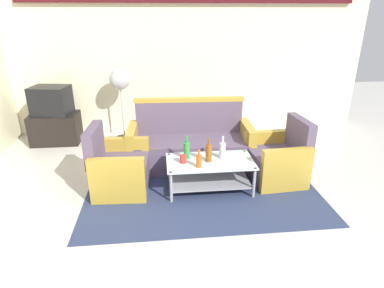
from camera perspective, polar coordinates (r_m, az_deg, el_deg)
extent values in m
plane|color=beige|center=(3.74, 4.54, -12.90)|extent=(14.00, 14.00, 0.00)
cube|color=beige|center=(6.14, -0.29, 15.27)|extent=(6.52, 0.12, 2.80)
cube|color=#2D3856|center=(4.35, 1.62, -7.31)|extent=(2.95, 2.14, 0.01)
cube|color=#5B4C60|center=(4.79, -0.26, -1.48)|extent=(1.62, 0.76, 0.42)
cube|color=#5B4C60|center=(4.93, -0.51, 4.81)|extent=(1.60, 0.20, 0.48)
cube|color=#B79333|center=(4.87, 9.64, -0.11)|extent=(0.14, 0.70, 0.62)
cube|color=#B79333|center=(4.78, -10.37, -0.64)|extent=(0.14, 0.70, 0.62)
cube|color=#B79333|center=(4.86, -0.52, 7.85)|extent=(1.64, 0.16, 0.06)
cube|color=#5B4C60|center=(4.27, -12.20, -5.30)|extent=(0.69, 0.64, 0.40)
cube|color=#5B4C60|center=(4.16, -16.88, -0.10)|extent=(0.15, 0.61, 0.45)
cube|color=#B79333|center=(4.53, -11.67, -2.35)|extent=(0.66, 0.14, 0.58)
cube|color=#B79333|center=(3.94, -13.03, -6.36)|extent=(0.66, 0.14, 0.58)
cube|color=#5B4C60|center=(4.56, 14.40, -3.67)|extent=(0.70, 0.65, 0.40)
cube|color=#5B4C60|center=(4.53, 18.49, 1.54)|extent=(0.16, 0.61, 0.45)
cube|color=#B79333|center=(4.26, 16.29, -4.48)|extent=(0.67, 0.15, 0.58)
cube|color=#B79333|center=(4.80, 12.94, -1.02)|extent=(0.67, 0.15, 0.58)
cube|color=silver|center=(4.09, 3.21, -3.08)|extent=(1.10, 0.60, 0.02)
cube|color=#9E9EA5|center=(4.21, 3.13, -6.43)|extent=(1.00, 0.52, 0.02)
cylinder|color=#9E9EA5|center=(4.36, -4.02, -4.20)|extent=(0.04, 0.04, 0.40)
cylinder|color=#9E9EA5|center=(4.50, 9.08, -3.55)|extent=(0.04, 0.04, 0.40)
cylinder|color=#9E9EA5|center=(3.90, -3.72, -7.60)|extent=(0.04, 0.04, 0.40)
cylinder|color=#9E9EA5|center=(4.06, 10.91, -6.73)|extent=(0.04, 0.04, 0.40)
cylinder|color=brown|center=(4.04, 2.96, -1.60)|extent=(0.08, 0.08, 0.22)
cylinder|color=brown|center=(3.97, 3.01, 0.47)|extent=(0.03, 0.03, 0.09)
cylinder|color=#D85919|center=(3.89, 1.21, -3.02)|extent=(0.06, 0.06, 0.16)
cylinder|color=#D85919|center=(3.85, 1.23, -1.52)|extent=(0.02, 0.02, 0.07)
cylinder|color=#2D8C38|center=(4.11, -0.94, -1.16)|extent=(0.08, 0.08, 0.22)
cylinder|color=#2D8C38|center=(4.05, -0.95, 0.83)|extent=(0.03, 0.03, 0.09)
cylinder|color=silver|center=(4.14, 5.38, -1.14)|extent=(0.08, 0.08, 0.21)
cylinder|color=silver|center=(4.08, 5.46, 0.77)|extent=(0.03, 0.03, 0.09)
cylinder|color=red|center=(4.02, -1.57, -2.64)|extent=(0.08, 0.08, 0.10)
cube|color=black|center=(6.14, -22.90, 2.55)|extent=(0.80, 0.50, 0.52)
cube|color=black|center=(6.01, -23.61, 7.04)|extent=(0.67, 0.54, 0.48)
cube|color=black|center=(6.20, -22.70, 7.61)|extent=(0.50, 0.10, 0.36)
cylinder|color=#2D2D33|center=(6.03, -11.79, 1.06)|extent=(0.32, 0.32, 0.03)
cylinder|color=#B2B2B7|center=(5.87, -12.16, 5.52)|extent=(0.03, 0.03, 0.95)
sphere|color=#B2B2B7|center=(5.74, -12.64, 11.10)|extent=(0.36, 0.36, 0.36)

